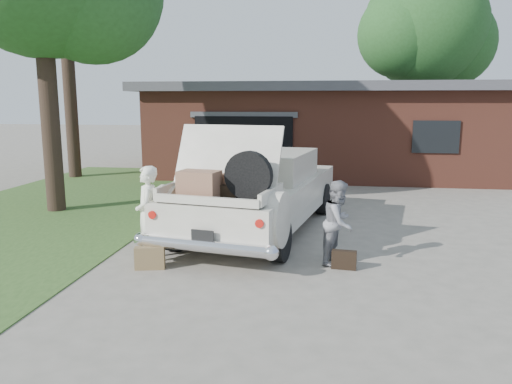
# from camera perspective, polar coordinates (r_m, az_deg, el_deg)

# --- Properties ---
(ground) EXTENTS (90.00, 90.00, 0.00)m
(ground) POSITION_cam_1_polar(r_m,az_deg,el_deg) (8.58, -0.59, -7.97)
(ground) COLOR gray
(ground) RESTS_ON ground
(grass_strip) EXTENTS (6.00, 16.00, 0.02)m
(grass_strip) POSITION_cam_1_polar(r_m,az_deg,el_deg) (13.23, -22.64, -2.14)
(grass_strip) COLOR #2D4C1E
(grass_strip) RESTS_ON ground
(house) EXTENTS (12.80, 7.80, 3.30)m
(house) POSITION_cam_1_polar(r_m,az_deg,el_deg) (19.54, 7.60, 7.31)
(house) COLOR brown
(house) RESTS_ON ground
(tree_right) EXTENTS (6.64, 5.77, 9.05)m
(tree_right) POSITION_cam_1_polar(r_m,az_deg,el_deg) (26.13, 18.89, 16.93)
(tree_right) COLOR #38281E
(tree_right) RESTS_ON ground
(sedan) EXTENTS (3.18, 6.05, 2.28)m
(sedan) POSITION_cam_1_polar(r_m,az_deg,el_deg) (10.39, 0.27, 0.14)
(sedan) COLOR silver
(sedan) RESTS_ON ground
(woman_left) EXTENTS (0.56, 0.69, 1.63)m
(woman_left) POSITION_cam_1_polar(r_m,az_deg,el_deg) (8.64, -12.30, -2.46)
(woman_left) COLOR white
(woman_left) RESTS_ON ground
(woman_right) EXTENTS (0.75, 0.83, 1.41)m
(woman_right) POSITION_cam_1_polar(r_m,az_deg,el_deg) (8.43, 9.45, -3.44)
(woman_right) COLOR gray
(woman_right) RESTS_ON ground
(suitcase_left) EXTENTS (0.50, 0.25, 0.37)m
(suitcase_left) POSITION_cam_1_polar(r_m,az_deg,el_deg) (8.35, -12.04, -7.39)
(suitcase_left) COLOR olive
(suitcase_left) RESTS_ON ground
(suitcase_right) EXTENTS (0.41, 0.17, 0.31)m
(suitcase_right) POSITION_cam_1_polar(r_m,az_deg,el_deg) (8.30, 10.02, -7.64)
(suitcase_right) COLOR black
(suitcase_right) RESTS_ON ground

